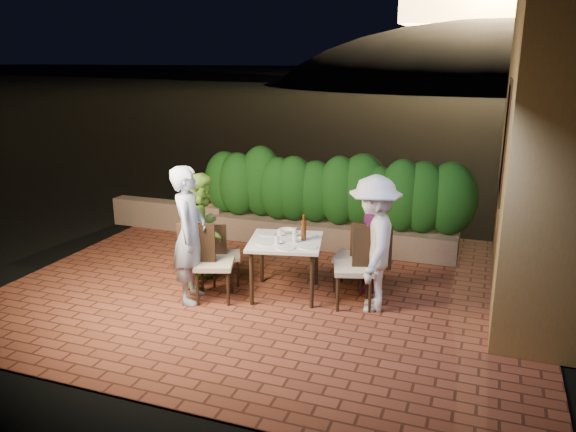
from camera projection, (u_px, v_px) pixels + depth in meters
The scene contains 31 objects.
ground at pixel (262, 299), 7.33m from camera, with size 400.00×400.00×0.00m, color black.
terrace_floor at pixel (276, 289), 7.80m from camera, with size 7.00×6.00×0.15m, color brown.
building_wall at pixel (576, 100), 7.26m from camera, with size 1.60×5.00×5.00m, color olive.
window_pane at pixel (508, 140), 7.20m from camera, with size 0.08×1.00×1.40m, color black.
window_frame at pixel (507, 140), 7.21m from camera, with size 0.06×1.15×1.55m, color black.
planter at pixel (327, 235), 9.28m from camera, with size 4.20×0.55×0.40m, color #77604C.
hedge at pixel (327, 191), 9.08m from camera, with size 4.00×0.70×1.10m, color #144212, non-canonical shape.
parapet at pixel (169, 215), 10.26m from camera, with size 2.20×0.30×0.50m, color #77604C.
hill at pixel (488, 123), 61.98m from camera, with size 52.00×40.00×22.00m, color black.
dining_table at pixel (285, 267), 7.35m from camera, with size 0.92×0.92×0.75m, color white, non-canonical shape.
plate_nw at pixel (265, 244), 7.09m from camera, with size 0.19×0.19×0.01m, color white.
plate_sw at pixel (267, 234), 7.49m from camera, with size 0.23×0.23×0.01m, color white.
plate_ne at pixel (308, 247), 6.96m from camera, with size 0.22×0.22×0.01m, color white.
plate_se at pixel (308, 236), 7.40m from camera, with size 0.24×0.24×0.01m, color white.
plate_centre at pixel (287, 240), 7.25m from camera, with size 0.24×0.24×0.01m, color white.
plate_front at pixel (285, 248), 6.94m from camera, with size 0.24×0.24×0.01m, color white.
glass_nw at pixel (277, 240), 7.08m from camera, with size 0.06×0.06×0.11m, color silver.
glass_sw at pixel (280, 233), 7.40m from camera, with size 0.06×0.06×0.10m, color silver.
glass_ne at pixel (295, 238), 7.15m from camera, with size 0.06×0.06×0.11m, color silver.
glass_se at pixel (294, 232), 7.38m from camera, with size 0.07×0.07×0.12m, color silver.
beer_bottle at pixel (304, 227), 7.20m from camera, with size 0.07×0.07×0.35m, color #48240C, non-canonical shape.
bowl at pixel (287, 231), 7.56m from camera, with size 0.19×0.19×0.05m, color white.
chair_left_front at pixel (214, 262), 7.15m from camera, with size 0.47×0.47×1.02m, color black, non-canonical shape.
chair_left_back at pixel (226, 254), 7.70m from camera, with size 0.39×0.39×0.84m, color black, non-canonical shape.
chair_right_front at pixel (354, 267), 6.98m from camera, with size 0.48×0.48×1.04m, color black, non-canonical shape.
chair_right_back at pixel (352, 256), 7.50m from camera, with size 0.43×0.43×0.94m, color black, non-canonical shape.
diner_blue at pixel (190, 235), 7.05m from camera, with size 0.64×0.42×1.76m, color #A2B6D0.
diner_green at pixel (204, 229), 7.62m from camera, with size 0.75×0.59×1.55m, color #7ABA3A.
diner_white at pixel (374, 244), 6.82m from camera, with size 1.09×0.63×1.69m, color silver.
diner_purple at pixel (373, 236), 7.41m from camera, with size 0.89×0.37×1.51m, color #802A7A.
parapet_lamp at pixel (199, 201), 9.96m from camera, with size 0.10×0.10×0.14m, color orange.
Camera 1 is at (2.63, -6.23, 3.03)m, focal length 35.00 mm.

